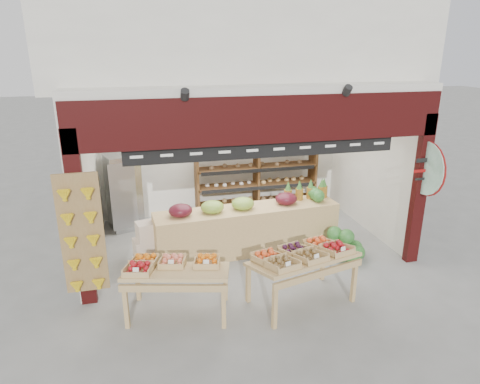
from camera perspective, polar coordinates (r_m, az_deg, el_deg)
name	(u,v)px	position (r m, az deg, el deg)	size (l,w,h in m)	color
ground	(248,251)	(8.15, 1.03, -7.89)	(60.00, 60.00, 0.00)	slate
shop_structure	(228,33)	(8.85, -1.67, 20.48)	(6.36, 5.12, 5.40)	silver
banana_board	(82,237)	(6.44, -20.30, -5.69)	(0.60, 0.15, 1.80)	olive
gift_sign	(426,168)	(7.73, 23.58, 2.91)	(0.04, 0.93, 0.92)	silver
back_shelving	(257,169)	(9.55, 2.22, 3.14)	(2.75, 0.45, 1.72)	brown
refrigerator	(124,192)	(9.22, -15.24, 0.02)	(0.62, 0.62, 1.59)	#B3B5BA
cardboard_stack	(160,242)	(8.04, -10.65, -6.56)	(1.06, 0.82, 0.71)	beige
mid_counter	(247,228)	(7.98, 0.98, -4.76)	(3.47, 0.90, 1.08)	tan
display_table_left	(171,268)	(6.20, -9.23, -9.95)	(1.59, 1.13, 0.94)	tan
display_table_right	(302,256)	(6.37, 8.33, -8.45)	(1.68, 1.19, 0.98)	tan
watermelon_pile	(345,247)	(8.08, 13.80, -7.13)	(0.74, 0.71, 0.54)	#1A501D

